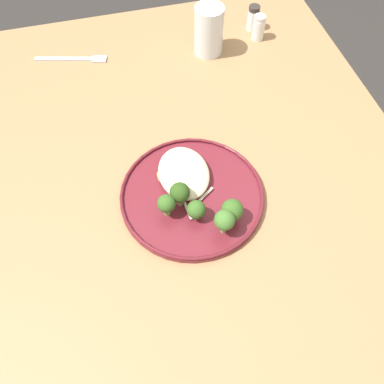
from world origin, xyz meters
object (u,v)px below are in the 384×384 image
Objects in this scene: seared_scallop_rear_pale at (176,194)px; pepper_shaker at (253,18)px; seared_scallop_tiny_bay at (187,175)px; broccoli_floret_split_head at (166,204)px; seared_scallop_half_hidden at (164,176)px; broccoli_floret_right_tilted at (232,210)px; seared_scallop_front_small at (183,185)px; water_glass at (209,33)px; broccoli_floret_beside_noodles at (197,210)px; seared_scallop_on_noodles at (177,175)px; seared_scallop_left_edge at (179,166)px; salt_shaker at (259,28)px; dinner_fork at (74,59)px; dinner_plate at (192,195)px; broccoli_floret_front_edge at (180,193)px; broccoli_floret_rear_charred at (225,220)px.

seared_scallop_rear_pale is 0.41× the size of pepper_shaker.
seared_scallop_tiny_bay is 0.59× the size of broccoli_floret_split_head.
broccoli_floret_right_tilted is (-0.13, -0.10, 0.02)m from seared_scallop_half_hidden.
water_glass is (0.41, -0.17, 0.03)m from seared_scallop_front_small.
water_glass is at bearing -18.32° from broccoli_floret_beside_noodles.
seared_scallop_on_noodles is 0.03m from seared_scallop_half_hidden.
seared_scallop_on_noodles is 0.48× the size of broccoli_floret_split_head.
salt_shaker is at bearing -38.97° from seared_scallop_left_edge.
dinner_fork is at bearing 21.26° from seared_scallop_on_noodles.
dinner_plate is at bearing 178.81° from seared_scallop_tiny_bay.
broccoli_floret_split_head is (-0.08, 0.01, 0.02)m from seared_scallop_half_hidden.
broccoli_floret_front_edge is at bearing -165.16° from seared_scallop_half_hidden.
dinner_fork is (0.54, 0.19, -0.04)m from broccoli_floret_beside_noodles.
seared_scallop_left_edge is 0.14× the size of dinner_fork.
salt_shaker is (0.40, -0.35, 0.01)m from seared_scallop_half_hidden.
broccoli_floret_split_head reaches higher than seared_scallop_left_edge.
broccoli_floret_front_edge is 0.57m from salt_shaker.
seared_scallop_half_hidden is 0.49× the size of broccoli_floret_right_tilted.
broccoli_floret_right_tilted is (-0.12, -0.08, 0.02)m from seared_scallop_on_noodles.
broccoli_floret_rear_charred is at bearing -163.93° from seared_scallop_left_edge.
pepper_shaker is at bearing -89.17° from dinner_fork.
salt_shaker and pepper_shaker have the same top height.
seared_scallop_front_small is at bearing 146.46° from pepper_shaker.
seared_scallop_left_edge is 0.42× the size of broccoli_floret_rear_charred.
seared_scallop_tiny_bay is 0.54m from pepper_shaker.
broccoli_floret_split_head reaches higher than dinner_fork.
broccoli_floret_rear_charred is 0.65m from pepper_shaker.
seared_scallop_tiny_bay is (0.04, -0.00, 0.01)m from dinner_plate.
seared_scallop_on_noodles is 0.10m from broccoli_floret_beside_noodles.
dinner_plate is 0.05m from seared_scallop_on_noodles.
broccoli_floret_front_edge reaches higher than broccoli_floret_right_tilted.
dinner_fork is at bearing 23.11° from seared_scallop_left_edge.
seared_scallop_front_small and seared_scallop_tiny_bay have the same top height.
dinner_plate is at bearing -158.76° from dinner_fork.
seared_scallop_left_edge is at bearing -156.89° from dinner_fork.
pepper_shaker reaches higher than broccoli_floret_right_tilted.
seared_scallop_tiny_bay is at bearing -27.08° from broccoli_floret_front_edge.
broccoli_floret_split_head is at bearing 139.25° from seared_scallop_front_small.
broccoli_floret_split_head is 0.91× the size of broccoli_floret_front_edge.
seared_scallop_on_noodles is 0.55× the size of broccoli_floret_beside_noodles.
dinner_plate is 4.33× the size of pepper_shaker.
broccoli_floret_split_head is at bearing 140.90° from seared_scallop_tiny_bay.
broccoli_floret_split_head is 0.11m from broccoli_floret_rear_charred.
water_glass is (0.49, -0.16, 0.02)m from broccoli_floret_beside_noodles.
seared_scallop_rear_pale is at bearing 86.50° from dinner_plate.
seared_scallop_left_edge is 0.11m from broccoli_floret_split_head.
water_glass is (0.37, -0.17, 0.03)m from seared_scallop_left_edge.
pepper_shaker is at bearing -33.48° from seared_scallop_tiny_bay.
broccoli_floret_beside_noodles is at bearing -176.98° from seared_scallop_left_edge.
water_glass is (0.53, -0.12, 0.00)m from broccoli_floret_rear_charred.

